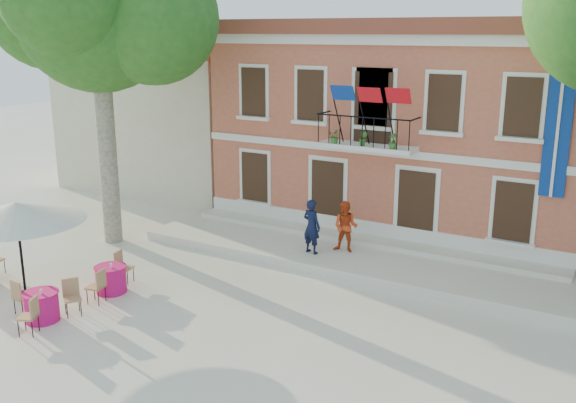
% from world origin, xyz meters
% --- Properties ---
extents(ground, '(90.00, 90.00, 0.00)m').
position_xyz_m(ground, '(0.00, 0.00, 0.00)').
color(ground, beige).
rests_on(ground, ground).
extents(main_building, '(13.50, 9.59, 7.50)m').
position_xyz_m(main_building, '(2.00, 9.99, 3.78)').
color(main_building, '#CC6449').
rests_on(main_building, ground).
extents(neighbor_west, '(9.40, 9.40, 6.40)m').
position_xyz_m(neighbor_west, '(-9.50, 11.00, 3.22)').
color(neighbor_west, beige).
rests_on(neighbor_west, ground).
extents(terrace, '(14.00, 3.40, 0.30)m').
position_xyz_m(terrace, '(2.00, 4.40, 0.15)').
color(terrace, silver).
rests_on(terrace, ground).
extents(plane_tree_west, '(5.32, 5.32, 10.45)m').
position_xyz_m(plane_tree_west, '(-5.93, 2.01, 7.72)').
color(plane_tree_west, '#A59E84').
rests_on(plane_tree_west, ground).
extents(patio_umbrella, '(3.62, 3.62, 2.69)m').
position_xyz_m(patio_umbrella, '(-4.48, -2.75, 2.42)').
color(patio_umbrella, black).
rests_on(patio_umbrella, ground).
extents(pedestrian_navy, '(0.71, 0.54, 1.75)m').
position_xyz_m(pedestrian_navy, '(1.02, 3.69, 1.17)').
color(pedestrian_navy, black).
rests_on(pedestrian_navy, terrace).
extents(pedestrian_orange, '(0.87, 0.72, 1.65)m').
position_xyz_m(pedestrian_orange, '(1.89, 4.33, 1.12)').
color(pedestrian_orange, '#D04118').
rests_on(pedestrian_orange, terrace).
extents(cafe_table_0, '(1.68, 1.87, 0.95)m').
position_xyz_m(cafe_table_0, '(-2.80, -3.54, 0.43)').
color(cafe_table_0, '#C6126D').
rests_on(cafe_table_0, ground).
extents(cafe_table_1, '(0.90, 1.96, 0.95)m').
position_xyz_m(cafe_table_1, '(-2.64, -1.33, 0.42)').
color(cafe_table_1, '#C6126D').
rests_on(cafe_table_1, ground).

